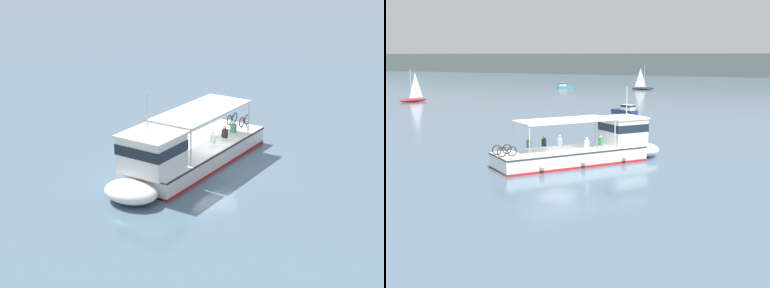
# 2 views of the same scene
# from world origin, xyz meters

# --- Properties ---
(ground_plane) EXTENTS (400.00, 400.00, 0.00)m
(ground_plane) POSITION_xyz_m (0.00, 0.00, 0.00)
(ground_plane) COLOR slate
(ferry_main) EXTENTS (9.76, 12.22, 5.32)m
(ferry_main) POSITION_xyz_m (1.99, 1.29, 1.02)
(ferry_main) COLOR white
(ferry_main) RESTS_ON ground
(motorboat_near_starboard) EXTENTS (3.82, 2.59, 1.26)m
(motorboat_near_starboard) POSITION_xyz_m (-6.71, 30.95, 0.54)
(motorboat_near_starboard) COLOR navy
(motorboat_near_starboard) RESTS_ON ground
(sailboat_horizon_east) EXTENTS (2.83, 5.00, 5.40)m
(sailboat_horizon_east) POSITION_xyz_m (-44.35, 32.22, 0.54)
(sailboat_horizon_east) COLOR maroon
(sailboat_horizon_east) RESTS_ON ground
(sailboat_horizon_west) EXTENTS (4.98, 3.08, 5.40)m
(sailboat_horizon_west) POSITION_xyz_m (-20.62, 77.50, 0.54)
(sailboat_horizon_west) COLOR #232328
(sailboat_horizon_west) RESTS_ON ground
(motorboat_outer_anchorage) EXTENTS (3.66, 3.20, 1.26)m
(motorboat_outer_anchorage) POSITION_xyz_m (-38.40, 74.04, 0.54)
(motorboat_outer_anchorage) COLOR teal
(motorboat_outer_anchorage) RESTS_ON ground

